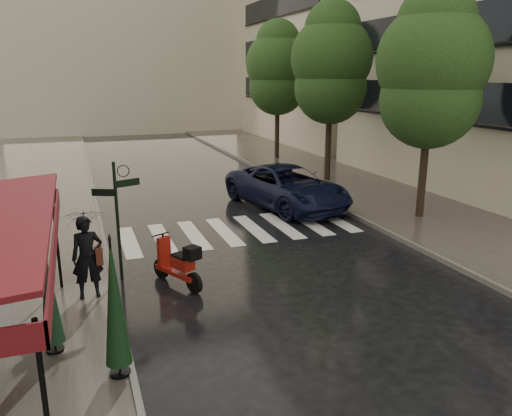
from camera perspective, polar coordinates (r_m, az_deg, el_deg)
ground at (r=10.97m, az=-7.11°, el=-13.11°), size 120.00×120.00×0.00m
sidewalk_near at (r=22.20m, az=-25.79°, el=0.28°), size 6.00×60.00×0.12m
sidewalk_far at (r=25.25m, az=9.60°, el=3.23°), size 5.50×60.00×0.12m
curb_near at (r=22.07m, az=-17.93°, el=1.03°), size 0.12×60.00×0.16m
curb_far at (r=24.01m, az=3.76°, el=2.84°), size 0.12×60.00×0.16m
crosswalk at (r=17.05m, az=-1.95°, el=-2.51°), size 7.85×3.20×0.01m
signpost at (r=12.93m, az=-15.57°, el=-0.41°), size 1.17×0.29×3.10m
haussmann_far at (r=40.22m, az=8.09°, el=20.80°), size 8.00×16.00×18.50m
backdrop_building at (r=47.97m, az=-14.82°, el=20.43°), size 22.00×6.00×20.00m
tree_near at (r=18.56m, az=19.49°, el=14.76°), size 3.80×3.80×7.99m
tree_mid at (r=24.37m, az=8.59°, el=15.96°), size 3.80×3.80×8.34m
tree_far at (r=30.79m, az=2.50°, el=15.64°), size 3.80×3.80×8.16m
pedestrian_with_umbrella at (r=11.90m, az=-19.00°, el=-1.95°), size 1.23×1.25×2.61m
scooter at (r=12.64m, az=-8.88°, el=-6.41°), size 1.01×1.72×1.23m
parked_car at (r=19.86m, az=3.55°, el=2.43°), size 3.94×6.33×1.63m
parasol_front at (r=8.79m, az=-15.85°, el=-10.36°), size 0.45×0.45×2.52m
parasol_back at (r=9.97m, az=-22.58°, el=-9.11°), size 0.40×0.40×2.14m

